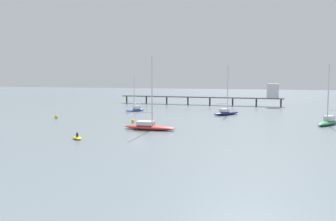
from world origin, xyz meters
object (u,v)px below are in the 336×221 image
Objects in this scene: sailboat_blue at (136,109)px; dinghy_yellow at (77,138)px; mooring_buoy_mid at (133,121)px; mooring_buoy_inner at (56,117)px; pier at (235,94)px; sailboat_green at (328,121)px; sailboat_navy at (226,112)px; sailboat_red at (149,126)px.

sailboat_blue is 3.23× the size of dinghy_yellow.
mooring_buoy_mid is at bearing -70.26° from sailboat_blue.
mooring_buoy_inner reaches higher than mooring_buoy_mid.
pier is at bearing 76.39° from dinghy_yellow.
mooring_buoy_mid is (-16.07, -49.97, -3.36)m from pier.
sailboat_green is 25.38m from sailboat_navy.
sailboat_green is at bearing 26.77° from sailboat_red.
pier reaches higher than mooring_buoy_inner.
sailboat_green is 1.30× the size of sailboat_blue.
mooring_buoy_inner is (-18.54, 22.95, 0.20)m from dinghy_yellow.
sailboat_red reaches higher than sailboat_navy.
sailboat_navy is at bearing -5.31° from sailboat_blue.
sailboat_red is (-9.64, -58.26, -3.02)m from pier.
sailboat_navy is 45.20m from dinghy_yellow.
mooring_buoy_mid is at bearing 87.01° from dinghy_yellow.
sailboat_green is 16.36× the size of mooring_buoy_mid.
dinghy_yellow is 29.50m from mooring_buoy_inner.
dinghy_yellow is 3.88× the size of mooring_buoy_mid.
dinghy_yellow is at bearing -103.61° from pier.
pier is at bearing 91.51° from sailboat_navy.
dinghy_yellow is at bearing -51.07° from mooring_buoy_inner.
pier is at bearing 48.07° from sailboat_blue.
sailboat_blue is (-24.29, -27.05, -3.06)m from pier.
mooring_buoy_mid is 0.91× the size of mooring_buoy_inner.
sailboat_blue is at bearing -131.93° from pier.
sailboat_navy is 15.35× the size of mooring_buoy_inner.
dinghy_yellow is at bearing -144.08° from sailboat_green.
mooring_buoy_inner is at bearing 128.93° from dinghy_yellow.
mooring_buoy_inner is at bearing -153.06° from sailboat_navy.
sailboat_blue is at bearing 61.35° from mooring_buoy_inner.
sailboat_red is 1.44× the size of sailboat_blue.
pier reaches higher than dinghy_yellow.
sailboat_red reaches higher than mooring_buoy_inner.
sailboat_navy reaches higher than sailboat_green.
dinghy_yellow is at bearing -92.99° from mooring_buoy_mid.
sailboat_blue reaches higher than dinghy_yellow.
sailboat_navy is 26.60m from mooring_buoy_mid.
dinghy_yellow reaches higher than mooring_buoy_mid.
sailboat_navy is 16.90× the size of mooring_buoy_mid.
sailboat_green reaches higher than mooring_buoy_inner.
sailboat_navy is at bearing 50.71° from mooring_buoy_mid.
mooring_buoy_inner is at bearing 158.35° from sailboat_red.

